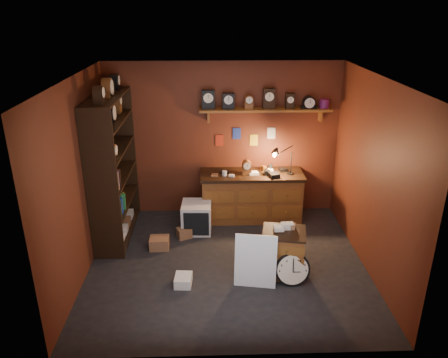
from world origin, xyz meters
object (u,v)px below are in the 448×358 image
shelving_unit (110,163)px  big_round_clock (292,269)px  low_cabinet (283,251)px  workbench (252,193)px

shelving_unit → big_round_clock: (2.65, -1.50, -1.02)m
low_cabinet → big_round_clock: (0.09, -0.26, -0.13)m
shelving_unit → workbench: bearing=12.3°
shelving_unit → low_cabinet: shelving_unit is taller
shelving_unit → big_round_clock: shelving_unit is taller
workbench → big_round_clock: (0.38, -2.00, -0.24)m
shelving_unit → low_cabinet: size_ratio=3.39×
shelving_unit → big_round_clock: bearing=-29.5°
workbench → low_cabinet: workbench is taller
shelving_unit → low_cabinet: (2.56, -1.25, -0.89)m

